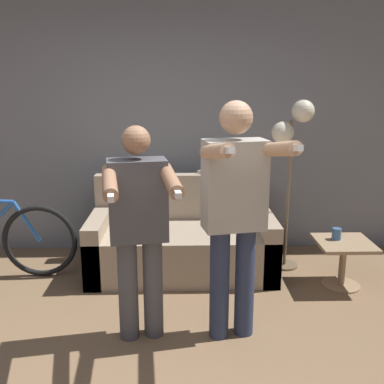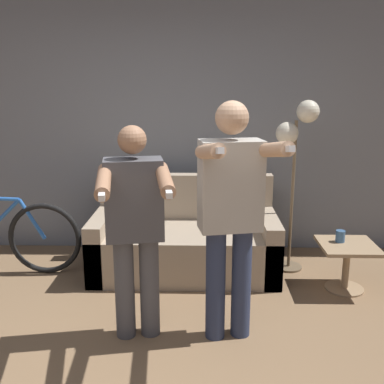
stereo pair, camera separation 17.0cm
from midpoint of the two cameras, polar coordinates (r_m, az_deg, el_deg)
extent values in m
cube|color=gray|center=(4.79, -6.05, 7.81)|extent=(10.00, 0.05, 2.60)
cube|color=tan|center=(4.37, -2.39, -7.41)|extent=(1.75, 0.88, 0.43)
cube|color=tan|center=(4.59, -2.38, -0.53)|extent=(1.75, 0.14, 0.46)
cube|color=tan|center=(4.43, -12.77, -6.49)|extent=(0.16, 0.88, 0.57)
cube|color=tan|center=(4.41, 8.03, -6.40)|extent=(0.16, 0.88, 0.57)
cylinder|color=#56565B|center=(3.30, -9.61, -12.14)|extent=(0.14, 0.14, 0.75)
cylinder|color=#56565B|center=(3.30, -6.47, -11.96)|extent=(0.14, 0.14, 0.75)
cube|color=#4C4C51|center=(3.07, -8.45, -1.04)|extent=(0.43, 0.28, 0.56)
sphere|color=#9E7051|center=(2.99, -8.73, 6.52)|extent=(0.19, 0.19, 0.19)
cylinder|color=#9E7051|center=(2.78, -12.17, 1.22)|extent=(0.17, 0.51, 0.14)
cube|color=white|center=(2.54, -12.19, -0.52)|extent=(0.06, 0.13, 0.05)
cylinder|color=#9E7051|center=(2.80, -4.48, 1.58)|extent=(0.17, 0.51, 0.14)
cube|color=white|center=(2.56, -3.80, -0.12)|extent=(0.06, 0.13, 0.05)
cylinder|color=#2D3856|center=(3.25, 1.98, -11.61)|extent=(0.14, 0.14, 0.82)
cylinder|color=#2D3856|center=(3.30, 5.22, -11.27)|extent=(0.14, 0.14, 0.82)
cube|color=#B7B2A8|center=(3.03, 3.82, 0.87)|extent=(0.45, 0.29, 0.61)
sphere|color=tan|center=(2.96, 3.96, 9.41)|extent=(0.22, 0.22, 0.22)
cylinder|color=tan|center=(2.70, 1.28, 5.19)|extent=(0.18, 0.52, 0.17)
cube|color=white|center=(2.46, 2.64, 5.28)|extent=(0.06, 0.13, 0.06)
cylinder|color=tan|center=(2.82, 9.21, 5.39)|extent=(0.18, 0.52, 0.17)
cube|color=white|center=(2.59, 11.23, 5.47)|extent=(0.06, 0.13, 0.06)
ellipsoid|color=#B7AD9E|center=(4.54, 3.00, 3.29)|extent=(0.34, 0.11, 0.16)
sphere|color=#B7AD9E|center=(4.54, 4.85, 3.96)|extent=(0.11, 0.11, 0.11)
ellipsoid|color=#B7AD9E|center=(4.55, 0.71, 2.61)|extent=(0.19, 0.04, 0.04)
cone|color=#B7AD9E|center=(4.51, 4.65, 4.41)|extent=(0.03, 0.03, 0.03)
cone|color=#B7AD9E|center=(4.55, 4.60, 4.49)|extent=(0.03, 0.03, 0.03)
cylinder|color=#756047|center=(4.64, 10.58, -9.09)|extent=(0.27, 0.27, 0.02)
cylinder|color=#756047|center=(4.41, 11.00, -0.48)|extent=(0.03, 0.03, 1.46)
sphere|color=white|center=(4.31, 12.83, 9.99)|extent=(0.21, 0.21, 0.21)
sphere|color=white|center=(4.29, 10.33, 7.40)|extent=(0.21, 0.21, 0.21)
cylinder|color=#A38460|center=(4.35, 17.27, -11.21)|extent=(0.34, 0.34, 0.02)
cylinder|color=#A38460|center=(4.27, 17.46, -8.90)|extent=(0.06, 0.06, 0.40)
cube|color=#A38460|center=(4.19, 17.67, -6.21)|extent=(0.48, 0.48, 0.03)
cylinder|color=#3D6693|center=(4.21, 16.79, -5.11)|extent=(0.08, 0.08, 0.10)
torus|color=black|center=(4.49, -19.79, -5.90)|extent=(0.70, 0.05, 0.70)
cylinder|color=blue|center=(4.46, -21.28, -3.54)|extent=(0.24, 0.04, 0.40)
camera|label=1|loc=(0.08, -91.35, -0.34)|focal=42.00mm
camera|label=2|loc=(0.08, 88.65, 0.34)|focal=42.00mm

